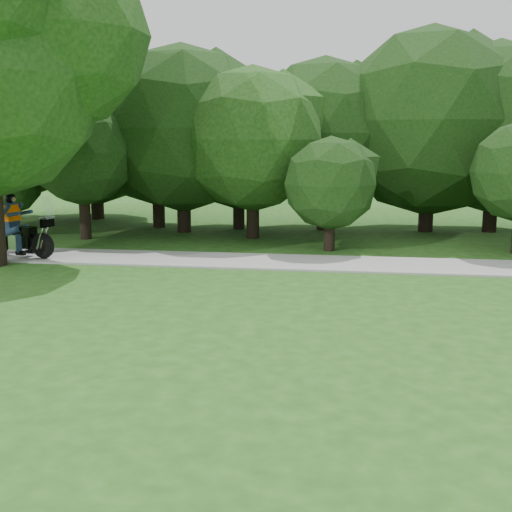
{
  "coord_description": "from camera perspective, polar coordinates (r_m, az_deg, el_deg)",
  "views": [
    {
      "loc": [
        -0.76,
        -9.64,
        3.49
      ],
      "look_at": [
        -2.79,
        3.92,
        0.95
      ],
      "focal_mm": 45.0,
      "sensor_mm": 36.0,
      "label": 1
    }
  ],
  "objects": [
    {
      "name": "walkway",
      "position": [
        17.99,
        10.76,
        -0.77
      ],
      "size": [
        60.0,
        2.2,
        0.06
      ],
      "primitive_type": "cube",
      "color": "gray",
      "rests_on": "ground"
    },
    {
      "name": "ground",
      "position": [
        10.28,
        12.41,
        -9.59
      ],
      "size": [
        100.0,
        100.0,
        0.0
      ],
      "primitive_type": "plane",
      "color": "#244C15",
      "rests_on": "ground"
    },
    {
      "name": "tree_line",
      "position": [
        24.2,
        11.8,
        10.55
      ],
      "size": [
        39.76,
        12.31,
        7.53
      ],
      "color": "black",
      "rests_on": "ground"
    },
    {
      "name": "touring_motorcycle",
      "position": [
        19.96,
        -20.57,
        1.89
      ],
      "size": [
        2.4,
        1.17,
        1.85
      ],
      "rotation": [
        0.0,
        0.0,
        -0.27
      ],
      "color": "black",
      "rests_on": "walkway"
    }
  ]
}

